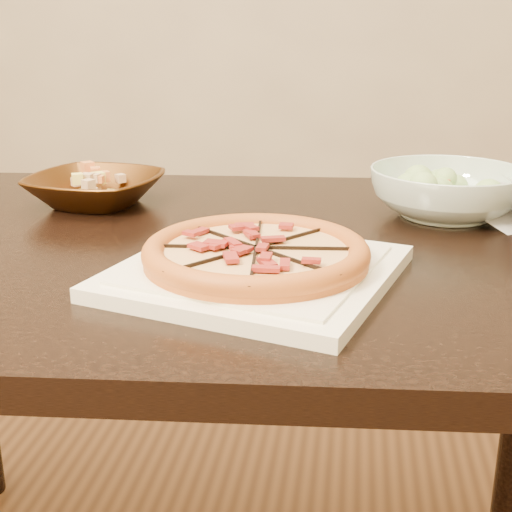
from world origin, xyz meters
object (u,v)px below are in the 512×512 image
at_px(dining_table, 191,307).
at_px(bronze_bowl, 96,190).
at_px(pizza, 256,253).
at_px(salad_bowl, 447,193).
at_px(plate, 256,271).

distance_m(dining_table, bronze_bowl, 0.29).
bearing_deg(pizza, salad_bowl, 51.92).
bearing_deg(salad_bowl, dining_table, -155.21).
relative_size(dining_table, bronze_bowl, 6.43).
bearing_deg(plate, pizza, 164.81).
bearing_deg(plate, bronze_bowl, 134.90).
bearing_deg(pizza, plate, -15.19).
distance_m(dining_table, pizza, 0.24).
height_order(pizza, bronze_bowl, bronze_bowl).
xyz_separation_m(pizza, salad_bowl, (0.26, 0.33, 0.00)).
relative_size(dining_table, pizza, 5.04).
xyz_separation_m(plate, bronze_bowl, (-0.32, 0.32, 0.02)).
bearing_deg(salad_bowl, plate, -128.08).
relative_size(plate, pizza, 1.41).
bearing_deg(bronze_bowl, pizza, -45.10).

